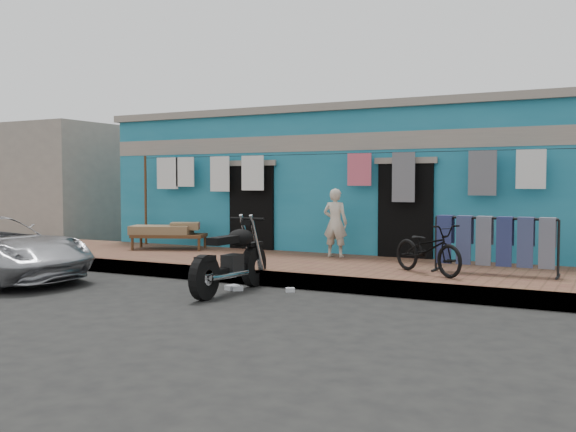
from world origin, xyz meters
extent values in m
plane|color=black|center=(0.00, 0.00, 0.00)|extent=(80.00, 80.00, 0.00)
cube|color=brown|center=(0.00, 3.00, 0.12)|extent=(28.00, 3.00, 0.25)
cube|color=gray|center=(0.00, 1.55, 0.12)|extent=(28.00, 0.10, 0.25)
cube|color=teal|center=(0.00, 7.00, 1.60)|extent=(12.00, 5.00, 3.20)
cube|color=#9E9384|center=(0.00, 4.56, 2.55)|extent=(12.00, 0.14, 0.35)
cube|color=#9E9384|center=(0.00, 7.00, 3.28)|extent=(12.20, 5.20, 0.16)
cube|color=black|center=(-2.20, 4.48, 1.05)|extent=(1.10, 0.10, 2.10)
cube|color=black|center=(1.30, 4.48, 1.05)|extent=(1.10, 0.10, 2.10)
cube|color=#9E9384|center=(-11.00, 7.00, 1.70)|extent=(6.00, 5.00, 3.40)
cylinder|color=brown|center=(-5.00, 4.25, 1.30)|extent=(0.06, 0.06, 2.10)
cylinder|color=black|center=(0.00, 4.25, 2.30)|extent=(10.00, 0.01, 0.01)
cube|color=silver|center=(-4.34, 4.25, 1.94)|extent=(0.60, 0.02, 0.73)
cube|color=silver|center=(-3.84, 4.25, 1.96)|extent=(0.50, 0.02, 0.67)
cube|color=silver|center=(-2.89, 4.25, 1.91)|extent=(0.50, 0.02, 0.78)
cube|color=silver|center=(-2.04, 4.25, 1.93)|extent=(0.55, 0.02, 0.75)
cube|color=#D2546A|center=(0.42, 4.25, 1.98)|extent=(0.50, 0.02, 0.64)
cube|color=slate|center=(1.32, 4.25, 1.82)|extent=(0.45, 0.02, 0.95)
cube|color=slate|center=(2.80, 4.25, 1.89)|extent=(0.50, 0.02, 0.81)
cube|color=silver|center=(3.62, 4.25, 1.96)|extent=(0.50, 0.02, 0.69)
imported|color=beige|center=(0.05, 3.91, 0.93)|extent=(0.50, 0.35, 1.36)
imported|color=black|center=(2.30, 2.45, 0.75)|extent=(1.58, 1.31, 0.99)
cube|color=silver|center=(-0.34, 0.92, 0.04)|extent=(0.21, 0.20, 0.07)
cube|color=silver|center=(0.46, 1.19, 0.03)|extent=(0.17, 0.16, 0.07)
cube|color=silver|center=(-0.46, 0.94, 0.04)|extent=(0.22, 0.24, 0.08)
camera|label=1|loc=(5.06, -7.68, 1.72)|focal=40.00mm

